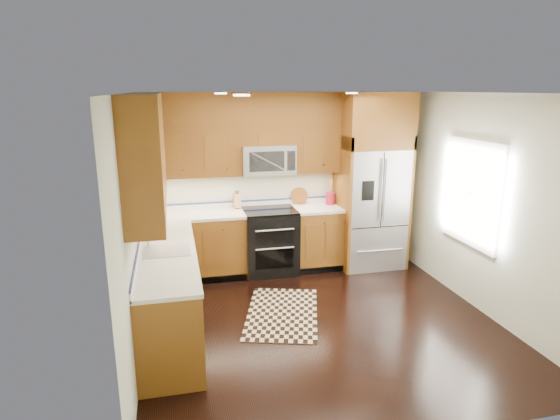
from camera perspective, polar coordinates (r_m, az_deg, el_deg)
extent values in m
plane|color=black|center=(5.65, 4.96, -13.39)|extent=(4.00, 4.00, 0.00)
cube|color=silver|center=(7.04, 0.16, 3.59)|extent=(4.00, 0.02, 2.60)
cube|color=silver|center=(4.93, -17.38, -1.90)|extent=(0.02, 4.00, 2.60)
cube|color=silver|center=(6.09, 23.44, 0.61)|extent=(0.02, 4.00, 2.60)
cube|color=white|center=(6.21, 22.31, 1.94)|extent=(0.04, 1.10, 1.30)
cube|color=white|center=(6.21, 22.24, 1.93)|extent=(0.02, 0.95, 1.15)
cube|color=brown|center=(6.80, -10.13, -4.48)|extent=(1.37, 0.60, 0.90)
cube|color=brown|center=(7.10, 4.57, -3.45)|extent=(0.72, 0.60, 0.90)
cube|color=brown|center=(5.40, -13.33, -9.82)|extent=(0.60, 2.40, 0.90)
cube|color=silver|center=(6.73, -4.02, -0.28)|extent=(2.85, 0.62, 0.04)
cube|color=silver|center=(5.22, -13.63, -5.11)|extent=(0.62, 2.40, 0.04)
cube|color=brown|center=(6.69, -4.34, 7.52)|extent=(2.85, 0.33, 0.75)
cube|color=brown|center=(5.00, -15.80, 4.62)|extent=(0.33, 2.40, 0.75)
cube|color=brown|center=(6.65, -4.44, 12.44)|extent=(2.85, 0.33, 0.40)
cube|color=brown|center=(4.94, -16.27, 11.20)|extent=(0.33, 2.40, 0.40)
cube|color=black|center=(6.89, -1.24, -3.89)|extent=(0.76, 0.64, 0.92)
cube|color=black|center=(6.76, -1.26, -0.07)|extent=(0.76, 0.60, 0.02)
cube|color=black|center=(6.55, -0.67, -3.41)|extent=(0.55, 0.01, 0.18)
cube|color=black|center=(6.66, -0.67, -6.03)|extent=(0.55, 0.01, 0.28)
cylinder|color=#B2B2B7|center=(6.49, -0.63, -2.47)|extent=(0.55, 0.02, 0.02)
cylinder|color=#B2B2B7|center=(6.58, -0.62, -4.72)|extent=(0.55, 0.02, 0.02)
cube|color=#B2B2B7|center=(6.74, -1.52, 6.18)|extent=(0.76, 0.40, 0.42)
cube|color=black|center=(6.54, -1.61, 5.93)|extent=(0.50, 0.01, 0.28)
cube|color=#B2B2B7|center=(7.20, 10.97, 0.30)|extent=(0.90, 0.74, 1.80)
cube|color=black|center=(6.79, 12.38, 2.40)|extent=(0.01, 0.01, 1.08)
cube|color=black|center=(6.70, 10.69, 2.32)|extent=(0.18, 0.01, 0.28)
cube|color=brown|center=(7.00, 7.49, 0.88)|extent=(0.04, 0.74, 2.00)
cube|color=brown|center=(7.38, 14.34, 1.25)|extent=(0.04, 0.74, 2.00)
cube|color=brown|center=(7.00, 11.49, 10.67)|extent=(0.98, 0.74, 0.80)
cube|color=#B2B2B7|center=(5.21, -13.65, -4.80)|extent=(0.50, 0.42, 0.02)
cylinder|color=#B2B2B7|center=(5.39, -15.86, -2.85)|extent=(0.02, 0.02, 0.28)
torus|color=#B2B2B7|center=(5.27, -16.00, -1.65)|extent=(0.18, 0.02, 0.18)
cube|color=black|center=(5.80, 0.28, -12.45)|extent=(1.20, 1.57, 0.01)
cube|color=#B57A58|center=(6.89, -5.27, 1.09)|extent=(0.10, 0.13, 0.20)
cylinder|color=maroon|center=(7.12, 6.15, 1.40)|extent=(0.16, 0.16, 0.18)
cylinder|color=brown|center=(7.13, 2.36, 0.81)|extent=(0.29, 0.29, 0.02)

